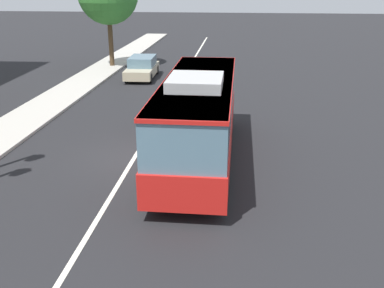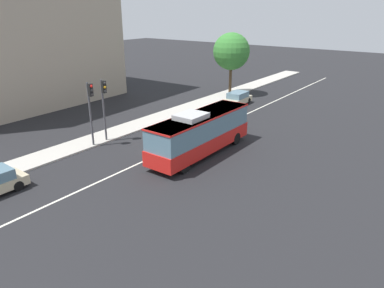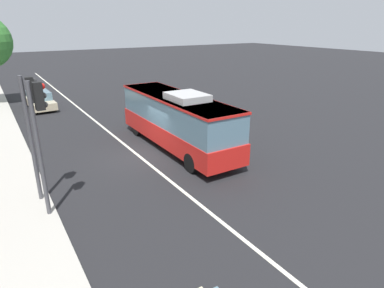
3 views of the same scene
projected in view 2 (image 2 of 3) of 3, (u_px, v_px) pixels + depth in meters
The scene contains 9 objects.
ground_plane at pixel (175, 147), 28.66m from camera, with size 160.00×160.00×0.00m, color black.
sidewalk_kerb at pixel (121, 131), 32.22m from camera, with size 80.00×2.56×0.14m, color #B2ADA3.
lane_centre_line at pixel (175, 147), 28.66m from camera, with size 76.00×0.16×0.01m, color silver.
transit_bus at pixel (201, 132), 26.64m from camera, with size 10.00×2.51×3.46m.
sedan_beige at pixel (237, 99), 40.87m from camera, with size 4.56×1.96×1.46m.
traffic_light_near_corner at pixel (104, 100), 28.50m from camera, with size 0.34×0.62×5.20m.
traffic_light_mid_block at pixel (91, 104), 27.43m from camera, with size 0.34×0.62×5.20m.
street_tree_kerbside_left at pixel (231, 51), 43.74m from camera, with size 4.52×4.52×7.75m.
office_block_background at pixel (2, 11), 38.63m from camera, with size 22.58×15.06×20.40m.
Camera 2 is at (-20.50, -17.13, 10.47)m, focal length 33.24 mm.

